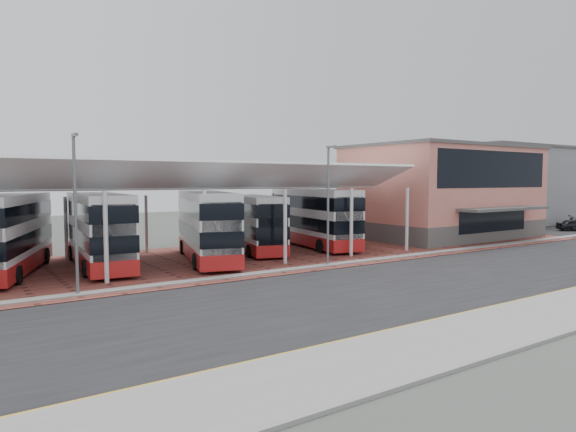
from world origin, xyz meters
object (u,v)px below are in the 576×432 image
(bus_1, at_px, (8,234))
(bus_5, at_px, (314,218))
(bus_4, at_px, (253,223))
(carpark_car_a, at_px, (575,225))
(bus_3, at_px, (207,226))
(terminal, at_px, (442,191))
(bus_2, at_px, (99,230))

(bus_1, distance_m, bus_5, 23.38)
(bus_4, relative_size, carpark_car_a, 2.92)
(bus_3, xyz_separation_m, bus_4, (5.26, 2.47, -0.20))
(terminal, distance_m, bus_5, 15.96)
(terminal, bearing_deg, bus_5, 176.72)
(bus_5, bearing_deg, bus_1, -170.19)
(bus_1, relative_size, bus_5, 0.98)
(bus_4, bearing_deg, terminal, 11.37)
(terminal, xyz_separation_m, carpark_car_a, (16.82, -4.96, -3.92))
(carpark_car_a, bearing_deg, bus_5, 115.73)
(terminal, relative_size, bus_3, 1.51)
(bus_4, height_order, bus_5, bus_5)
(bus_1, height_order, bus_4, bus_1)
(bus_1, xyz_separation_m, bus_4, (17.60, 0.50, -0.19))
(bus_3, xyz_separation_m, bus_5, (11.05, 2.01, 0.03))
(bus_1, relative_size, bus_3, 0.99)
(bus_1, bearing_deg, carpark_car_a, 13.68)
(terminal, bearing_deg, bus_4, 176.40)
(bus_2, relative_size, bus_3, 0.98)
(terminal, height_order, bus_4, terminal)
(bus_3, relative_size, carpark_car_a, 3.17)
(bus_2, xyz_separation_m, bus_4, (12.37, 0.90, -0.18))
(terminal, relative_size, carpark_car_a, 4.79)
(bus_2, relative_size, bus_4, 1.07)
(bus_2, relative_size, carpark_car_a, 3.13)
(terminal, distance_m, bus_2, 34.02)
(bus_4, bearing_deg, carpark_car_a, 5.62)
(bus_2, bearing_deg, bus_3, -7.10)
(terminal, bearing_deg, bus_3, -177.63)
(bus_2, distance_m, bus_5, 18.16)
(bus_3, bearing_deg, bus_5, 26.52)
(terminal, height_order, bus_5, terminal)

